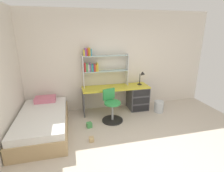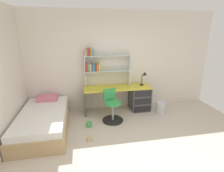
{
  "view_description": "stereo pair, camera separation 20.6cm",
  "coord_description": "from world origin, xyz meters",
  "px_view_note": "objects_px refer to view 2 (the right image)",
  "views": [
    {
      "loc": [
        -1.14,
        -2.19,
        2.15
      ],
      "look_at": [
        -0.25,
        1.45,
        0.97
      ],
      "focal_mm": 27.79,
      "sensor_mm": 36.0,
      "label": 1
    },
    {
      "loc": [
        -0.94,
        -2.23,
        2.15
      ],
      "look_at": [
        -0.25,
        1.45,
        0.97
      ],
      "focal_mm": 27.79,
      "sensor_mm": 36.0,
      "label": 2
    }
  ],
  "objects_px": {
    "desk": "(134,96)",
    "bookshelf_hutch": "(100,64)",
    "bed_platform": "(44,120)",
    "toy_block_natural_0": "(90,139)",
    "waste_bin": "(161,108)",
    "desk_lamp": "(145,77)",
    "toy_block_green_1": "(89,124)",
    "swivel_chair": "(112,109)"
  },
  "relations": [
    {
      "from": "desk_lamp",
      "to": "waste_bin",
      "type": "distance_m",
      "value": 0.96
    },
    {
      "from": "bed_platform",
      "to": "toy_block_natural_0",
      "type": "distance_m",
      "value": 1.19
    },
    {
      "from": "toy_block_natural_0",
      "to": "toy_block_green_1",
      "type": "relative_size",
      "value": 0.82
    },
    {
      "from": "waste_bin",
      "to": "desk_lamp",
      "type": "bearing_deg",
      "value": 134.74
    },
    {
      "from": "swivel_chair",
      "to": "toy_block_natural_0",
      "type": "relative_size",
      "value": 8.32
    },
    {
      "from": "desk",
      "to": "swivel_chair",
      "type": "height_order",
      "value": "swivel_chair"
    },
    {
      "from": "desk_lamp",
      "to": "toy_block_green_1",
      "type": "xyz_separation_m",
      "value": [
        -1.61,
        -0.73,
        -0.9
      ]
    },
    {
      "from": "desk",
      "to": "swivel_chair",
      "type": "xyz_separation_m",
      "value": [
        -0.72,
        -0.52,
        -0.08
      ]
    },
    {
      "from": "swivel_chair",
      "to": "desk_lamp",
      "type": "bearing_deg",
      "value": 27.66
    },
    {
      "from": "bed_platform",
      "to": "toy_block_green_1",
      "type": "bearing_deg",
      "value": -3.96
    },
    {
      "from": "bookshelf_hutch",
      "to": "desk_lamp",
      "type": "height_order",
      "value": "bookshelf_hutch"
    },
    {
      "from": "waste_bin",
      "to": "toy_block_natural_0",
      "type": "bearing_deg",
      "value": -155.3
    },
    {
      "from": "waste_bin",
      "to": "toy_block_natural_0",
      "type": "relative_size",
      "value": 3.31
    },
    {
      "from": "desk",
      "to": "waste_bin",
      "type": "xyz_separation_m",
      "value": [
        0.67,
        -0.37,
        -0.23
      ]
    },
    {
      "from": "toy_block_green_1",
      "to": "bed_platform",
      "type": "bearing_deg",
      "value": 176.04
    },
    {
      "from": "swivel_chair",
      "to": "toy_block_green_1",
      "type": "distance_m",
      "value": 0.68
    },
    {
      "from": "toy_block_green_1",
      "to": "desk_lamp",
      "type": "bearing_deg",
      "value": 24.58
    },
    {
      "from": "desk_lamp",
      "to": "desk",
      "type": "bearing_deg",
      "value": -179.12
    },
    {
      "from": "desk_lamp",
      "to": "bed_platform",
      "type": "distance_m",
      "value": 2.8
    },
    {
      "from": "toy_block_green_1",
      "to": "waste_bin",
      "type": "bearing_deg",
      "value": 10.29
    },
    {
      "from": "bed_platform",
      "to": "waste_bin",
      "type": "relative_size",
      "value": 6.02
    },
    {
      "from": "bed_platform",
      "to": "swivel_chair",
      "type": "bearing_deg",
      "value": 4.82
    },
    {
      "from": "bookshelf_hutch",
      "to": "waste_bin",
      "type": "xyz_separation_m",
      "value": [
        1.58,
        -0.53,
        -1.16
      ]
    },
    {
      "from": "desk",
      "to": "toy_block_natural_0",
      "type": "height_order",
      "value": "desk"
    },
    {
      "from": "bed_platform",
      "to": "toy_block_natural_0",
      "type": "xyz_separation_m",
      "value": [
        0.99,
        -0.63,
        -0.18
      ]
    },
    {
      "from": "swivel_chair",
      "to": "waste_bin",
      "type": "relative_size",
      "value": 2.52
    },
    {
      "from": "desk",
      "to": "bookshelf_hutch",
      "type": "bearing_deg",
      "value": 170.23
    },
    {
      "from": "bookshelf_hutch",
      "to": "toy_block_green_1",
      "type": "relative_size",
      "value": 10.6
    },
    {
      "from": "bookshelf_hutch",
      "to": "swivel_chair",
      "type": "height_order",
      "value": "bookshelf_hutch"
    },
    {
      "from": "waste_bin",
      "to": "toy_block_green_1",
      "type": "xyz_separation_m",
      "value": [
        -1.98,
        -0.36,
        -0.1
      ]
    },
    {
      "from": "desk",
      "to": "bed_platform",
      "type": "height_order",
      "value": "desk"
    },
    {
      "from": "desk_lamp",
      "to": "bed_platform",
      "type": "bearing_deg",
      "value": -165.74
    },
    {
      "from": "desk",
      "to": "bookshelf_hutch",
      "type": "relative_size",
      "value": 1.48
    },
    {
      "from": "desk_lamp",
      "to": "bookshelf_hutch",
      "type": "bearing_deg",
      "value": 172.78
    },
    {
      "from": "swivel_chair",
      "to": "bed_platform",
      "type": "bearing_deg",
      "value": -175.18
    },
    {
      "from": "bookshelf_hutch",
      "to": "toy_block_green_1",
      "type": "distance_m",
      "value": 1.59
    },
    {
      "from": "waste_bin",
      "to": "desk",
      "type": "bearing_deg",
      "value": 150.87
    },
    {
      "from": "bookshelf_hutch",
      "to": "swivel_chair",
      "type": "relative_size",
      "value": 1.54
    },
    {
      "from": "toy_block_green_1",
      "to": "toy_block_natural_0",
      "type": "bearing_deg",
      "value": -91.95
    },
    {
      "from": "desk",
      "to": "bed_platform",
      "type": "xyz_separation_m",
      "value": [
        -2.32,
        -0.66,
        -0.17
      ]
    },
    {
      "from": "desk",
      "to": "desk_lamp",
      "type": "xyz_separation_m",
      "value": [
        0.29,
        0.0,
        0.57
      ]
    },
    {
      "from": "bookshelf_hutch",
      "to": "desk",
      "type": "bearing_deg",
      "value": -9.77
    }
  ]
}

